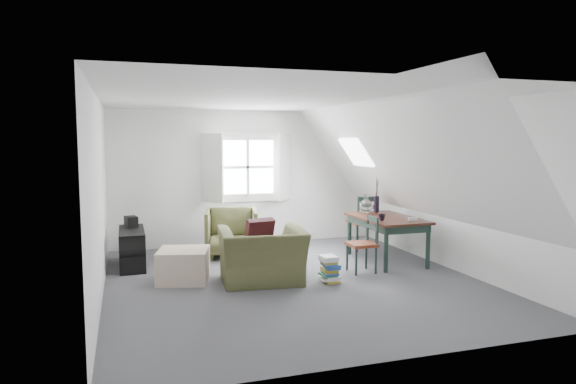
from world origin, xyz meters
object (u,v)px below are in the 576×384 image
object	(u,v)px
media_shelf	(132,250)
armchair_near	(262,282)
ottoman	(183,265)
dining_chair_far	(363,221)
armchair_far	(232,256)
dining_chair_near	(364,243)
dining_table	(387,223)
magazine_stack	(330,269)

from	to	relation	value
media_shelf	armchair_near	bearing A→B (deg)	-41.60
ottoman	dining_chair_far	distance (m)	3.49
armchair_far	dining_chair_far	size ratio (longest dim) A/B	0.90
dining_chair_near	media_shelf	xyz separation A→B (m)	(-3.26, 1.37, -0.17)
dining_table	armchair_near	bearing A→B (deg)	-162.32
armchair_far	dining_chair_far	world-z (taller)	dining_chair_far
armchair_near	dining_chair_far	xyz separation A→B (m)	(2.27, 1.51, 0.51)
armchair_near	media_shelf	distance (m)	2.24
armchair_near	media_shelf	size ratio (longest dim) A/B	1.02
ottoman	dining_chair_far	bearing A→B (deg)	18.86
dining_chair_near	media_shelf	world-z (taller)	dining_chair_near
armchair_far	ottoman	bearing A→B (deg)	-113.15
dining_chair_near	magazine_stack	distance (m)	0.81
armchair_far	dining_chair_near	distance (m)	2.38
armchair_far	dining_table	xyz separation A→B (m)	(2.30, -1.16, 0.63)
dining_chair_near	magazine_stack	bearing A→B (deg)	-79.29
armchair_far	ottoman	xyz separation A→B (m)	(-0.95, -1.36, 0.22)
dining_chair_far	dining_chair_near	world-z (taller)	dining_chair_far
media_shelf	magazine_stack	xyz separation A→B (m)	(2.58, -1.72, -0.08)
media_shelf	magazine_stack	world-z (taller)	media_shelf
media_shelf	armchair_far	bearing A→B (deg)	9.48
dining_chair_near	media_shelf	distance (m)	3.54
dining_chair_far	armchair_near	bearing A→B (deg)	33.54
armchair_near	dining_table	size ratio (longest dim) A/B	0.79
dining_table	armchair_far	bearing A→B (deg)	156.12
magazine_stack	dining_chair_near	bearing A→B (deg)	27.28
armchair_far	dining_table	bearing A→B (deg)	-14.81
media_shelf	magazine_stack	bearing A→B (deg)	-34.61
armchair_near	dining_chair_far	world-z (taller)	dining_chair_far
dining_chair_far	magazine_stack	world-z (taller)	dining_chair_far
magazine_stack	dining_table	bearing A→B (deg)	32.72
armchair_near	dining_chair_near	bearing A→B (deg)	-171.24
armchair_near	dining_table	world-z (taller)	dining_table
dining_table	dining_chair_near	xyz separation A→B (m)	(-0.66, -0.51, -0.19)
armchair_near	ottoman	xyz separation A→B (m)	(-1.02, 0.39, 0.22)
dining_table	dining_chair_far	xyz separation A→B (m)	(0.04, 0.92, -0.12)
dining_table	magazine_stack	size ratio (longest dim) A/B	3.98
dining_chair_far	media_shelf	xyz separation A→B (m)	(-3.96, -0.06, -0.25)
magazine_stack	armchair_near	bearing A→B (deg)	163.23
armchair_far	media_shelf	xyz separation A→B (m)	(-1.62, -0.30, 0.26)
armchair_far	dining_chair_far	bearing A→B (deg)	6.09
dining_chair_near	magazine_stack	xyz separation A→B (m)	(-0.69, -0.35, -0.25)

